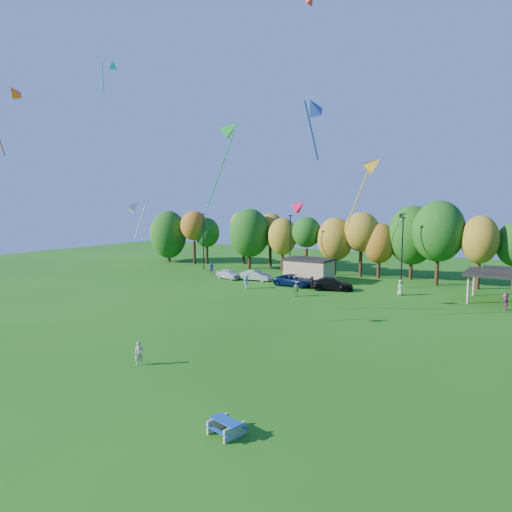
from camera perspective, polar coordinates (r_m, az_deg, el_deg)
The scene contains 23 objects.
ground at distance 27.14m, azimuth -9.65°, elevation -16.74°, with size 160.00×160.00×0.00m, color #19600F.
tree_line at distance 66.62m, azimuth 16.48°, elevation 2.16°, with size 93.57×10.55×11.15m.
lamp_posts at distance 60.62m, azimuth 17.80°, elevation 0.75°, with size 64.50×0.25×9.09m.
utility_building at distance 63.17m, azimuth 6.63°, elevation -1.74°, with size 6.30×4.30×3.25m.
pavilion at distance 56.09m, azimuth 28.93°, elevation -1.92°, with size 8.20×6.20×3.77m.
picnic_table at distance 22.66m, azimuth -3.76°, elevation -20.44°, with size 1.87×1.66×0.70m.
kite_flyer at distance 31.93m, azimuth -14.42°, elevation -11.73°, with size 0.57×0.38×1.57m, color #CAA997.
car_a at distance 65.40m, azimuth -3.39°, elevation -2.24°, with size 1.68×4.18×1.43m, color silver.
car_b at distance 63.74m, azimuth 0.01°, elevation -2.45°, with size 1.53×4.39×1.45m, color #A1A1A6.
car_c at distance 59.73m, azimuth 4.81°, elevation -3.05°, with size 2.52×5.47×1.52m, color #0B1C44.
car_d at distance 57.49m, azimuth 9.42°, elevation -3.48°, with size 2.16×5.32×1.54m, color black.
far_person_1 at distance 52.64m, azimuth 28.74°, elevation -4.99°, with size 1.68×0.53×1.81m, color #913C69.
far_person_2 at distance 57.77m, azimuth -1.18°, elevation -3.22°, with size 1.16×0.67×1.79m, color #5290B4.
far_person_3 at distance 70.17m, azimuth -5.56°, elevation -1.50°, with size 0.89×0.69×1.83m, color #494DA2.
far_person_4 at distance 56.20m, azimuth 17.61°, elevation -3.77°, with size 0.90×0.59×1.85m, color #77A16E.
far_person_5 at distance 53.16m, azimuth 5.06°, elevation -4.17°, with size 0.97×0.41×1.66m, color #718A54.
kite_1 at distance 47.09m, azimuth -28.05°, elevation 17.53°, with size 1.60×3.65×6.29m.
kite_2 at distance 33.12m, azimuth 14.46°, elevation 10.88°, with size 3.19×2.06×5.45m.
kite_3 at distance 27.50m, azimuth 5.48°, elevation 6.26°, with size 1.28×1.04×1.16m.
kite_4 at distance 61.34m, azimuth -17.49°, elevation 21.83°, with size 2.37×2.24×4.43m.
kite_5 at distance 38.74m, azimuth -14.98°, elevation 5.96°, with size 1.33×2.19×3.44m.
kite_9 at distance 33.36m, azimuth 7.26°, elevation 17.97°, with size 1.76×2.87×4.56m.
kite_13 at distance 38.39m, azimuth -3.18°, elevation 15.44°, with size 4.20×2.78×7.47m.
Camera 1 is at (16.71, -18.53, 10.68)m, focal length 32.00 mm.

